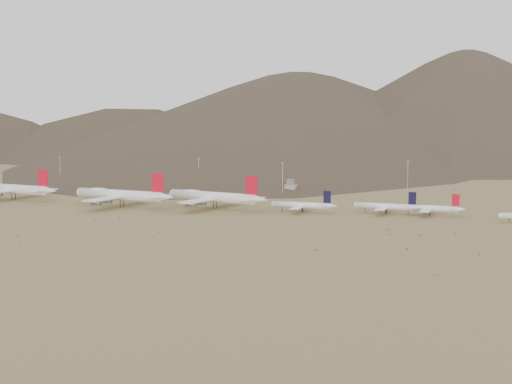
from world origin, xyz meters
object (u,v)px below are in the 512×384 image
(widebody_east, at_px, (214,197))
(narrowbody_a, at_px, (303,205))
(narrowbody_b, at_px, (387,206))
(widebody_centre, at_px, (120,195))
(control_tower, at_px, (291,188))
(widebody_west, at_px, (12,189))

(widebody_east, distance_m, narrowbody_a, 60.09)
(narrowbody_b, bearing_deg, narrowbody_a, -165.87)
(widebody_centre, height_order, narrowbody_a, widebody_centre)
(widebody_east, relative_size, control_tower, 6.31)
(widebody_east, distance_m, narrowbody_b, 111.76)
(narrowbody_b, bearing_deg, widebody_west, -174.36)
(narrowbody_a, xyz_separation_m, narrowbody_b, (51.33, 8.95, 0.03))
(narrowbody_a, xyz_separation_m, control_tower, (-31.13, 90.52, 0.69))
(narrowbody_b, height_order, control_tower, narrowbody_b)
(widebody_centre, distance_m, narrowbody_a, 122.94)
(narrowbody_b, xyz_separation_m, control_tower, (-82.46, 81.57, 0.66))
(narrowbody_b, relative_size, control_tower, 3.62)
(narrowbody_b, bearing_deg, control_tower, 139.55)
(narrowbody_b, distance_m, control_tower, 115.99)
(widebody_west, bearing_deg, control_tower, 34.62)
(widebody_east, height_order, control_tower, widebody_east)
(narrowbody_a, relative_size, control_tower, 3.60)
(widebody_centre, bearing_deg, narrowbody_a, 14.73)
(widebody_east, relative_size, narrowbody_a, 1.75)
(widebody_west, xyz_separation_m, narrowbody_b, (267.39, 6.53, -3.27))
(control_tower, bearing_deg, widebody_centre, -132.20)
(widebody_west, bearing_deg, widebody_centre, 1.47)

